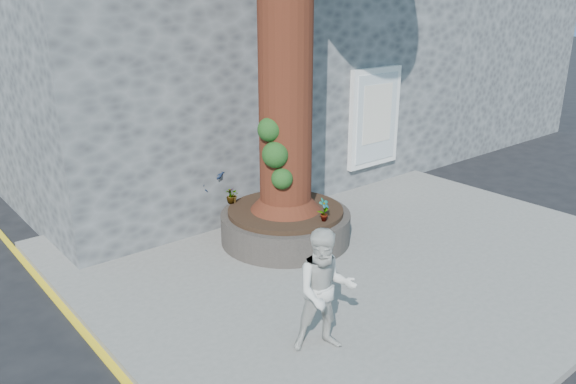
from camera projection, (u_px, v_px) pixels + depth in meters
ground at (330, 305)px, 8.21m from camera, size 120.00×120.00×0.00m
pavement at (353, 250)px, 9.81m from camera, size 9.00×8.00×0.12m
yellow_line at (101, 353)px, 7.10m from camera, size 0.10×30.00×0.01m
stone_shop at (206, 43)px, 13.90m from camera, size 10.30×8.30×6.30m
neighbour_shop at (411, 36)px, 18.75m from camera, size 6.00×8.00×6.00m
planter at (286, 225)px, 10.00m from camera, size 2.30×2.30×0.60m
man at (212, 180)px, 10.37m from camera, size 0.75×0.57×1.85m
woman at (325, 291)px, 6.76m from camera, size 0.97×0.91×1.59m
shopping_bag at (227, 219)px, 10.69m from camera, size 0.21×0.13×0.28m
plant_a at (324, 210)px, 9.29m from camera, size 0.22×0.16×0.40m
plant_b at (286, 192)px, 10.10m from camera, size 0.30×0.31×0.42m
plant_c at (231, 196)px, 10.12m from camera, size 0.22×0.22×0.29m
plant_d at (233, 195)px, 10.15m from camera, size 0.25×0.28×0.28m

